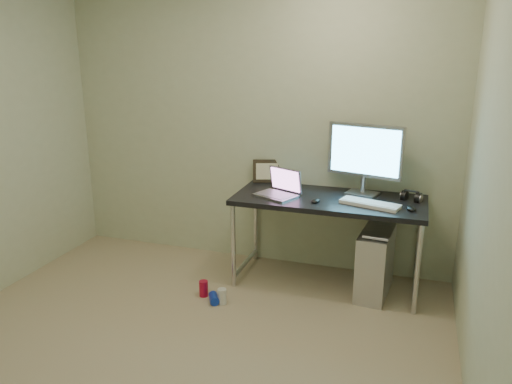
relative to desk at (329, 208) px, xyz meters
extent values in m
plane|color=tan|center=(-0.74, -1.42, -0.67)|extent=(3.50, 3.50, 0.00)
cube|color=beige|center=(-0.74, 0.33, 0.58)|extent=(3.50, 0.02, 2.50)
cube|color=beige|center=(1.01, -1.42, 0.58)|extent=(0.02, 3.50, 2.50)
cube|color=black|center=(0.00, 0.00, 0.06)|extent=(1.51, 0.66, 0.04)
cylinder|color=silver|center=(-0.71, -0.29, -0.31)|extent=(0.04, 0.04, 0.71)
cylinder|color=silver|center=(-0.71, 0.29, -0.31)|extent=(0.04, 0.04, 0.71)
cylinder|color=silver|center=(0.71, -0.29, -0.31)|extent=(0.04, 0.04, 0.71)
cylinder|color=silver|center=(0.71, 0.29, -0.31)|extent=(0.04, 0.04, 0.71)
cylinder|color=silver|center=(-0.71, 0.00, -0.59)|extent=(0.04, 0.58, 0.04)
cylinder|color=silver|center=(0.71, 0.00, -0.59)|extent=(0.04, 0.58, 0.04)
cube|color=silver|center=(0.40, -0.06, -0.40)|extent=(0.27, 0.53, 0.53)
cylinder|color=#A4A2AA|center=(0.40, -0.27, -0.11)|extent=(0.19, 0.04, 0.03)
cylinder|color=#A4A2AA|center=(0.40, 0.16, -0.11)|extent=(0.19, 0.04, 0.03)
cylinder|color=black|center=(0.35, 0.28, -0.27)|extent=(0.01, 0.16, 0.69)
cylinder|color=black|center=(0.44, 0.26, -0.29)|extent=(0.02, 0.11, 0.71)
cylinder|color=#B60E31|center=(-0.88, -0.53, -0.60)|extent=(0.08, 0.08, 0.13)
cylinder|color=silver|center=(-0.69, -0.60, -0.60)|extent=(0.08, 0.08, 0.12)
cylinder|color=#1436C6|center=(-0.76, -0.60, -0.63)|extent=(0.12, 0.14, 0.07)
cube|color=#A4A2AA|center=(-0.41, -0.10, 0.09)|extent=(0.38, 0.33, 0.02)
cube|color=gray|center=(-0.41, -0.10, 0.10)|extent=(0.33, 0.28, 0.00)
cube|color=#9D9DA5|center=(-0.36, 0.01, 0.20)|extent=(0.30, 0.17, 0.20)
cube|color=#7C4D78|center=(-0.36, 0.00, 0.20)|extent=(0.27, 0.15, 0.17)
cube|color=#A4A2AA|center=(0.24, 0.17, 0.09)|extent=(0.28, 0.23, 0.02)
cylinder|color=#A4A2AA|center=(0.24, 0.19, 0.17)|extent=(0.04, 0.04, 0.13)
cube|color=#A4A2AA|center=(0.24, 0.18, 0.45)|extent=(0.61, 0.18, 0.42)
cube|color=#5FCEFF|center=(0.24, 0.16, 0.45)|extent=(0.54, 0.14, 0.37)
cube|color=white|center=(0.33, -0.10, 0.10)|extent=(0.47, 0.26, 0.03)
ellipsoid|color=black|center=(0.63, -0.12, 0.10)|extent=(0.10, 0.12, 0.04)
ellipsoid|color=black|center=(-0.08, -0.15, 0.10)|extent=(0.08, 0.11, 0.03)
cylinder|color=black|center=(0.57, 0.13, 0.11)|extent=(0.06, 0.10, 0.09)
cylinder|color=black|center=(0.68, 0.13, 0.11)|extent=(0.06, 0.10, 0.09)
cube|color=black|center=(0.63, 0.13, 0.16)|extent=(0.12, 0.05, 0.01)
cube|color=black|center=(-0.61, 0.30, 0.19)|extent=(0.27, 0.15, 0.21)
cylinder|color=silver|center=(-0.45, 0.27, 0.12)|extent=(0.01, 0.01, 0.08)
cylinder|color=white|center=(-0.45, 0.27, 0.17)|extent=(0.04, 0.03, 0.04)
camera|label=1|loc=(0.63, -3.80, 1.25)|focal=35.00mm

